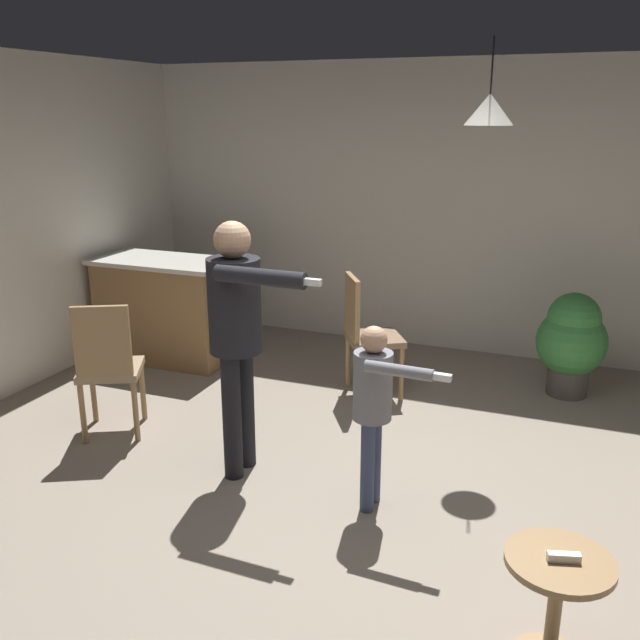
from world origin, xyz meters
The scene contains 11 objects.
ground centered at (0.00, 0.00, 0.00)m, with size 7.68×7.68×0.00m, color gray.
wall_back centered at (0.00, 3.20, 1.35)m, with size 6.40×0.10×2.70m, color silver.
kitchen_counter centered at (-2.45, 1.91, 0.48)m, with size 1.26×0.66×0.95m.
side_table_by_couch centered at (1.16, -0.73, 0.33)m, with size 0.44×0.44×0.52m.
person_adult centered at (-0.80, 0.26, 1.01)m, with size 0.80×0.48×1.63m.
person_child centered at (0.10, 0.17, 0.69)m, with size 0.58×0.34×1.11m.
dining_chair_by_counter centered at (-0.45, 1.75, 0.55)m, with size 0.58×0.58×1.00m.
dining_chair_near_wall centered at (-1.90, 0.37, 0.55)m, with size 0.57×0.57×1.00m.
potted_plant_corner centered at (1.09, 2.36, 0.47)m, with size 0.56×0.56×0.86m.
spare_remote_on_table centered at (1.18, -0.74, 0.54)m, with size 0.04×0.13×0.04m, color white.
ceiling_light_pendant centered at (0.44, 1.49, 2.25)m, with size 0.32×0.32×0.55m.
Camera 1 is at (1.13, -3.28, 2.24)m, focal length 38.66 mm.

